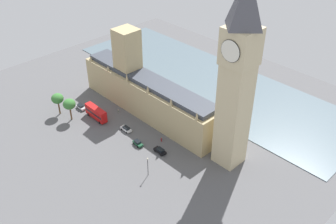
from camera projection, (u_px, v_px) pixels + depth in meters
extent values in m
plane|color=#565659|center=(145.00, 114.00, 145.92)|extent=(144.46, 144.46, 0.00)
cube|color=slate|center=(208.00, 81.00, 166.72)|extent=(42.12, 130.02, 0.25)
cube|color=tan|center=(149.00, 97.00, 143.37)|extent=(11.37, 63.13, 13.28)
cube|color=tan|center=(128.00, 67.00, 145.45)|extent=(7.91, 7.91, 30.07)
cube|color=#383D47|center=(148.00, 80.00, 139.21)|extent=(8.64, 60.61, 1.60)
cone|color=tan|center=(91.00, 59.00, 152.98)|extent=(1.20, 1.20, 2.02)
cone|color=tan|center=(108.00, 68.00, 146.21)|extent=(1.20, 1.20, 2.01)
cone|color=tan|center=(127.00, 78.00, 139.15)|extent=(1.20, 1.20, 3.01)
cone|color=tan|center=(148.00, 89.00, 132.39)|extent=(1.20, 1.20, 2.97)
cone|color=tan|center=(171.00, 102.00, 125.63)|extent=(1.20, 1.20, 2.93)
cone|color=tan|center=(197.00, 116.00, 118.79)|extent=(1.20, 1.20, 3.18)
cube|color=#CCBA8E|center=(233.00, 116.00, 114.77)|extent=(7.82, 7.82, 34.25)
cube|color=#CCBA8E|center=(241.00, 46.00, 102.23)|extent=(8.60, 8.60, 10.66)
cylinder|color=silver|center=(230.00, 51.00, 99.66)|extent=(0.25, 5.94, 5.94)
torus|color=black|center=(230.00, 51.00, 99.66)|extent=(0.24, 6.18, 6.18)
cylinder|color=silver|center=(228.00, 41.00, 104.88)|extent=(5.94, 0.25, 5.94)
torus|color=black|center=(228.00, 41.00, 104.88)|extent=(6.18, 0.24, 6.18)
cube|color=#B7B7BC|center=(81.00, 107.00, 148.60)|extent=(1.87, 4.47, 0.75)
cube|color=black|center=(80.00, 106.00, 148.34)|extent=(1.53, 2.52, 0.65)
cylinder|color=black|center=(85.00, 109.00, 148.38)|extent=(0.27, 0.69, 0.68)
cylinder|color=black|center=(81.00, 110.00, 147.50)|extent=(0.27, 0.69, 0.68)
cylinder|color=black|center=(81.00, 106.00, 150.12)|extent=(0.27, 0.69, 0.68)
cylinder|color=black|center=(77.00, 107.00, 149.24)|extent=(0.27, 0.69, 0.68)
cube|color=red|center=(96.00, 113.00, 142.14)|extent=(2.63, 10.53, 4.20)
cube|color=black|center=(96.00, 112.00, 142.09)|extent=(2.69, 10.13, 0.70)
cylinder|color=black|center=(105.00, 120.00, 141.75)|extent=(0.36, 1.10, 1.10)
cylinder|color=black|center=(100.00, 123.00, 140.44)|extent=(0.36, 1.10, 1.10)
cylinder|color=black|center=(94.00, 112.00, 146.18)|extent=(0.36, 1.10, 1.10)
cylinder|color=black|center=(88.00, 114.00, 144.87)|extent=(0.36, 1.10, 1.10)
cube|color=silver|center=(126.00, 129.00, 136.93)|extent=(1.83, 4.49, 0.75)
cube|color=black|center=(126.00, 128.00, 136.41)|extent=(1.52, 2.52, 0.65)
cylinder|color=black|center=(122.00, 129.00, 137.51)|extent=(0.26, 0.68, 0.68)
cylinder|color=black|center=(125.00, 127.00, 138.45)|extent=(0.26, 0.68, 0.68)
cylinder|color=black|center=(127.00, 133.00, 135.83)|extent=(0.26, 0.68, 0.68)
cylinder|color=black|center=(130.00, 131.00, 136.77)|extent=(0.26, 0.68, 0.68)
cube|color=#19472D|center=(138.00, 144.00, 130.16)|extent=(2.11, 4.24, 0.75)
cube|color=black|center=(137.00, 142.00, 129.91)|extent=(1.66, 2.42, 0.65)
cylinder|color=black|center=(142.00, 145.00, 129.92)|extent=(0.32, 0.70, 0.68)
cylinder|color=black|center=(138.00, 147.00, 129.12)|extent=(0.32, 0.70, 0.68)
cylinder|color=black|center=(138.00, 142.00, 131.62)|extent=(0.32, 0.70, 0.68)
cylinder|color=black|center=(134.00, 143.00, 130.83)|extent=(0.32, 0.70, 0.68)
cube|color=black|center=(160.00, 151.00, 126.95)|extent=(1.98, 4.55, 0.75)
cube|color=black|center=(160.00, 150.00, 126.42)|extent=(1.63, 2.56, 0.65)
cylinder|color=black|center=(155.00, 151.00, 127.55)|extent=(0.27, 0.69, 0.68)
cylinder|color=black|center=(159.00, 149.00, 128.52)|extent=(0.27, 0.69, 0.68)
cylinder|color=black|center=(161.00, 155.00, 125.80)|extent=(0.27, 0.69, 0.68)
cylinder|color=black|center=(165.00, 153.00, 126.76)|extent=(0.27, 0.69, 0.68)
cylinder|color=gray|center=(118.00, 111.00, 146.62)|extent=(0.60, 0.60, 1.29)
sphere|color=beige|center=(118.00, 109.00, 146.19)|extent=(0.25, 0.25, 0.25)
cube|color=#336B60|center=(118.00, 111.00, 146.36)|extent=(0.30, 0.26, 0.23)
cylinder|color=maroon|center=(161.00, 140.00, 131.96)|extent=(0.59, 0.59, 1.32)
sphere|color=#8C6647|center=(161.00, 138.00, 131.52)|extent=(0.25, 0.25, 0.25)
cube|color=navy|center=(162.00, 139.00, 132.15)|extent=(0.23, 0.32, 0.24)
cylinder|color=brown|center=(71.00, 114.00, 141.75)|extent=(0.56, 0.56, 5.03)
ellipsoid|color=#387533|center=(69.00, 104.00, 139.40)|extent=(4.55, 4.55, 3.87)
cylinder|color=brown|center=(59.00, 108.00, 144.86)|extent=(0.56, 0.56, 5.09)
ellipsoid|color=#387533|center=(57.00, 98.00, 142.50)|extent=(4.49, 4.49, 3.81)
cylinder|color=black|center=(148.00, 167.00, 116.76)|extent=(0.18, 0.18, 6.23)
sphere|color=#F2EAC6|center=(148.00, 159.00, 114.87)|extent=(0.56, 0.56, 0.56)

